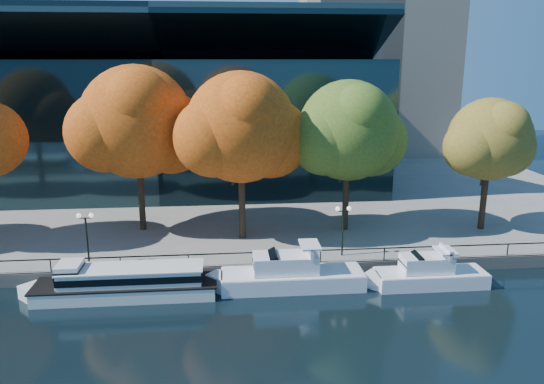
{
  "coord_description": "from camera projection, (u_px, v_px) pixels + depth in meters",
  "views": [
    {
      "loc": [
        2.76,
        -34.25,
        16.31
      ],
      "look_at": [
        6.71,
        8.0,
        5.42
      ],
      "focal_mm": 35.0,
      "sensor_mm": 36.0,
      "label": 1
    }
  ],
  "objects": [
    {
      "name": "tree_5",
      "position": [
        491.0,
        141.0,
        46.52
      ],
      "size": [
        9.08,
        7.45,
        11.87
      ],
      "color": "black",
      "rests_on": "promenade"
    },
    {
      "name": "cruiser_near",
      "position": [
        286.0,
        274.0,
        38.27
      ],
      "size": [
        11.42,
        2.94,
        3.31
      ],
      "color": "white",
      "rests_on": "ground"
    },
    {
      "name": "lamp_1",
      "position": [
        86.0,
        227.0,
        39.5
      ],
      "size": [
        1.26,
        0.36,
        4.03
      ],
      "color": "black",
      "rests_on": "promenade"
    },
    {
      "name": "cruiser_far",
      "position": [
        426.0,
        274.0,
        38.63
      ],
      "size": [
        9.02,
        2.5,
        2.95
      ],
      "color": "white",
      "rests_on": "ground"
    },
    {
      "name": "tour_boat",
      "position": [
        121.0,
        282.0,
        36.83
      ],
      "size": [
        13.73,
        3.06,
        2.6
      ],
      "color": "silver",
      "rests_on": "ground"
    },
    {
      "name": "railing",
      "position": [
        188.0,
        255.0,
        39.49
      ],
      "size": [
        88.2,
        0.08,
        0.99
      ],
      "color": "black",
      "rests_on": "promenade"
    },
    {
      "name": "convention_building",
      "position": [
        167.0,
        122.0,
        65.01
      ],
      "size": [
        50.0,
        24.57,
        21.43
      ],
      "color": "black",
      "rests_on": "ground"
    },
    {
      "name": "promenade",
      "position": [
        203.0,
        176.0,
        71.79
      ],
      "size": [
        90.0,
        67.08,
        1.0
      ],
      "color": "slate",
      "rests_on": "ground"
    },
    {
      "name": "ground",
      "position": [
        187.0,
        298.0,
        36.84
      ],
      "size": [
        160.0,
        160.0,
        0.0
      ],
      "primitive_type": "plane",
      "color": "black",
      "rests_on": "ground"
    },
    {
      "name": "tree_3",
      "position": [
        243.0,
        130.0,
        43.74
      ],
      "size": [
        11.55,
        9.47,
        14.24
      ],
      "color": "black",
      "rests_on": "promenade"
    },
    {
      "name": "lamp_2",
      "position": [
        343.0,
        219.0,
        41.27
      ],
      "size": [
        1.26,
        0.36,
        4.03
      ],
      "color": "black",
      "rests_on": "promenade"
    },
    {
      "name": "tree_4",
      "position": [
        350.0,
        133.0,
        46.15
      ],
      "size": [
        10.98,
        9.0,
        13.43
      ],
      "color": "black",
      "rests_on": "promenade"
    },
    {
      "name": "tree_2",
      "position": [
        139.0,
        124.0,
        45.89
      ],
      "size": [
        12.28,
        10.07,
        14.7
      ],
      "color": "black",
      "rests_on": "promenade"
    }
  ]
}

